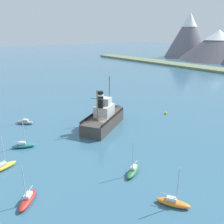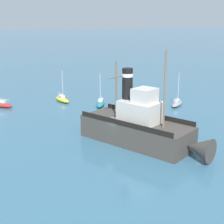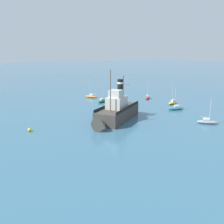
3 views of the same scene
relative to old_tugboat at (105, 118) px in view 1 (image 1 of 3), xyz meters
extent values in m
plane|color=#38667F|center=(2.21, -1.39, -1.83)|extent=(600.00, 600.00, 0.00)
cone|color=slate|center=(-76.86, 131.98, 14.05)|extent=(33.36, 33.36, 31.76)
cone|color=white|center=(-76.86, 131.98, 24.92)|extent=(11.18, 11.18, 10.13)
cone|color=#56545B|center=(-51.89, 130.27, 7.97)|extent=(50.49, 50.49, 19.60)
cone|color=white|center=(-51.89, 130.27, 14.49)|extent=(17.99, 17.99, 6.65)
cube|color=#423D38|center=(0.32, -0.53, -0.63)|extent=(9.97, 12.55, 2.40)
cone|color=#423D38|center=(-3.40, 5.64, -0.63)|extent=(3.25, 3.27, 2.35)
cube|color=beige|center=(0.06, -0.10, 1.67)|extent=(4.64, 4.97, 2.20)
cube|color=beige|center=(-0.20, 0.33, 3.47)|extent=(2.92, 2.85, 1.40)
cylinder|color=black|center=(0.94, -1.55, 4.37)|extent=(1.10, 1.10, 3.20)
cylinder|color=silver|center=(0.94, -1.55, 5.27)|extent=(1.16, 1.16, 0.35)
cylinder|color=#75604C|center=(-1.39, 2.30, 4.32)|extent=(0.20, 0.20, 7.50)
cylinder|color=#75604C|center=(1.71, -2.84, 3.57)|extent=(0.20, 0.20, 6.00)
cylinder|color=#75604C|center=(1.71, -2.84, 4.89)|extent=(2.29, 1.45, 0.12)
cube|color=black|center=(-1.53, -1.64, 0.82)|extent=(6.00, 9.82, 0.50)
cube|color=black|center=(2.16, 0.59, 0.82)|extent=(6.00, 9.82, 0.50)
ellipsoid|color=gold|center=(4.37, -20.60, -1.48)|extent=(2.19, 3.95, 0.70)
cube|color=silver|center=(4.43, -20.79, -0.95)|extent=(0.94, 1.24, 0.36)
cylinder|color=#B7B7BC|center=(4.28, -20.31, 0.97)|extent=(0.10, 0.10, 4.20)
ellipsoid|color=#B22823|center=(13.38, -20.23, -1.48)|extent=(3.52, 3.41, 0.70)
cube|color=silver|center=(13.24, -20.09, -0.95)|extent=(1.24, 1.22, 0.36)
cylinder|color=#B7B7BC|center=(13.60, -20.43, 0.97)|extent=(0.10, 0.10, 4.20)
cylinder|color=#B7B7BC|center=(12.95, -19.81, -0.58)|extent=(1.36, 1.29, 0.08)
ellipsoid|color=#286B3D|center=(16.26, -6.78, -1.48)|extent=(2.70, 3.89, 0.70)
cube|color=silver|center=(16.17, -6.60, -0.95)|extent=(1.07, 1.27, 0.36)
cylinder|color=#B7B7BC|center=(16.40, -7.05, 0.97)|extent=(0.10, 0.10, 4.20)
cylinder|color=#B7B7BC|center=(15.99, -6.24, -0.58)|extent=(0.89, 1.64, 0.08)
ellipsoid|color=gray|center=(-11.32, -12.62, -1.48)|extent=(3.48, 3.45, 0.70)
cube|color=silver|center=(-11.17, -12.48, -0.95)|extent=(1.23, 1.23, 0.36)
cylinder|color=#B7B7BC|center=(-11.53, -12.83, 0.97)|extent=(0.10, 0.10, 4.20)
cylinder|color=#B7B7BC|center=(-10.89, -12.19, -0.58)|extent=(1.34, 1.32, 0.08)
ellipsoid|color=orange|center=(23.64, -7.44, -1.48)|extent=(3.81, 2.94, 0.70)
cube|color=silver|center=(23.47, -7.55, -0.95)|extent=(1.27, 1.12, 0.36)
cylinder|color=#B7B7BC|center=(23.90, -7.28, 0.97)|extent=(0.10, 0.10, 4.20)
cylinder|color=#B7B7BC|center=(23.13, -7.76, -0.58)|extent=(1.57, 1.02, 0.08)
ellipsoid|color=#23757A|center=(-0.56, -16.25, -1.48)|extent=(2.59, 3.91, 0.70)
cube|color=silver|center=(-0.64, -16.43, -0.95)|extent=(1.04, 1.27, 0.36)
cylinder|color=#B7B7BC|center=(-0.43, -15.97, 0.97)|extent=(0.10, 0.10, 4.20)
cylinder|color=#B7B7BC|center=(-0.81, -16.79, -0.58)|extent=(0.83, 1.67, 0.08)
sphere|color=yellow|center=(2.53, 15.88, -1.53)|extent=(0.60, 0.60, 0.60)
camera|label=1|loc=(36.84, -26.01, 16.65)|focal=38.00mm
camera|label=2|loc=(13.60, 30.96, 11.19)|focal=55.00mm
camera|label=3|loc=(-36.33, 25.39, 10.96)|focal=38.00mm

